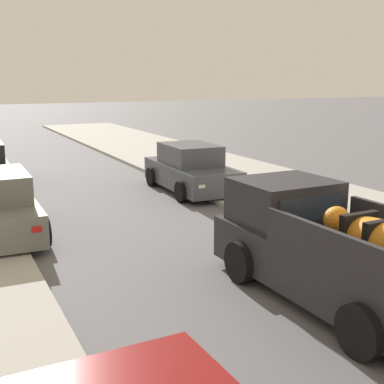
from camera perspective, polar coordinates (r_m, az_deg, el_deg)
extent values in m
cube|color=#B2AFA8|center=(14.76, 16.33, -2.04)|extent=(5.30, 60.00, 0.12)
cube|color=silver|center=(13.97, 12.53, -2.68)|extent=(0.16, 60.00, 0.10)
cube|color=#28282D|center=(8.82, 16.36, -8.16)|extent=(2.03, 5.14, 0.80)
cube|color=#28282D|center=(9.75, 10.19, -0.96)|extent=(1.75, 1.54, 0.80)
cube|color=#283342|center=(9.17, 13.07, -1.81)|extent=(1.38, 0.09, 0.44)
cube|color=#283342|center=(10.34, 7.64, 0.01)|extent=(1.46, 0.09, 0.48)
cube|color=#28282D|center=(7.41, 16.14, -6.53)|extent=(0.17, 3.30, 0.56)
cylinder|color=black|center=(9.44, 5.44, -7.73)|extent=(0.28, 0.77, 0.76)
cylinder|color=black|center=(10.58, 14.44, -5.83)|extent=(0.28, 0.77, 0.76)
cylinder|color=black|center=(7.36, 18.28, -14.42)|extent=(0.28, 0.77, 0.76)
ellipsoid|color=orange|center=(8.11, 20.30, -5.03)|extent=(0.74, 1.71, 0.60)
sphere|color=orange|center=(8.72, 15.76, -2.96)|extent=(0.44, 0.44, 0.44)
cube|color=black|center=(8.11, 20.30, -5.03)|extent=(0.72, 0.14, 0.61)
cube|color=black|center=(8.42, 17.96, -4.24)|extent=(0.72, 0.14, 0.61)
cylinder|color=black|center=(14.29, -17.83, -1.53)|extent=(0.23, 0.64, 0.64)
cylinder|color=black|center=(11.80, -16.07, -4.33)|extent=(0.23, 0.64, 0.64)
cube|color=red|center=(10.90, -16.84, -3.98)|extent=(0.20, 0.04, 0.12)
cube|color=white|center=(14.98, -19.41, 0.12)|extent=(0.20, 0.04, 0.10)
cube|color=red|center=(5.68, -6.63, -19.37)|extent=(0.20, 0.05, 0.12)
cube|color=#474C56|center=(16.85, -0.09, 1.90)|extent=(1.90, 4.26, 0.72)
cube|color=#474C56|center=(16.83, -0.24, 4.23)|extent=(1.59, 2.15, 0.64)
cube|color=#283342|center=(15.96, 1.19, 3.70)|extent=(1.37, 0.12, 0.52)
cube|color=#283342|center=(17.71, -1.52, 4.58)|extent=(1.34, 0.12, 0.50)
cylinder|color=black|center=(16.15, 4.72, 0.61)|extent=(0.24, 0.65, 0.64)
cylinder|color=black|center=(15.37, -1.17, 0.04)|extent=(0.24, 0.65, 0.64)
cylinder|color=black|center=(18.42, 0.80, 2.13)|extent=(0.24, 0.65, 0.64)
cylinder|color=black|center=(17.75, -4.48, 1.69)|extent=(0.24, 0.65, 0.64)
cube|color=red|center=(18.99, -0.96, 3.43)|extent=(0.20, 0.05, 0.12)
cube|color=white|center=(15.26, 5.27, 1.00)|extent=(0.20, 0.05, 0.10)
cube|color=red|center=(18.53, -4.57, 3.17)|extent=(0.20, 0.05, 0.12)
cube|color=white|center=(14.70, 1.09, 0.61)|extent=(0.20, 0.05, 0.10)
cylinder|color=black|center=(20.26, -20.00, 2.32)|extent=(0.24, 0.65, 0.64)
cylinder|color=black|center=(17.71, -19.29, 1.00)|extent=(0.24, 0.65, 0.64)
cube|color=red|center=(16.83, -20.02, 1.50)|extent=(0.20, 0.05, 0.12)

